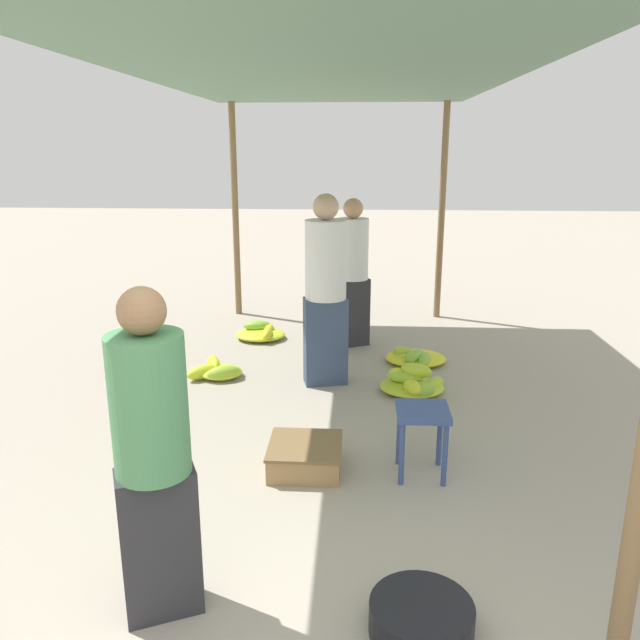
# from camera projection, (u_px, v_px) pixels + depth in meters

# --- Properties ---
(canopy_post_back_left) EXTENTS (0.08, 0.08, 2.62)m
(canopy_post_back_left) POSITION_uv_depth(u_px,v_px,m) (235.00, 212.00, 7.78)
(canopy_post_back_left) COLOR olive
(canopy_post_back_left) RESTS_ON ground
(canopy_post_back_right) EXTENTS (0.08, 0.08, 2.62)m
(canopy_post_back_right) POSITION_uv_depth(u_px,v_px,m) (442.00, 213.00, 7.63)
(canopy_post_back_right) COLOR olive
(canopy_post_back_right) RESTS_ON ground
(canopy_tarp) EXTENTS (2.96, 6.15, 0.04)m
(canopy_tarp) POSITION_uv_depth(u_px,v_px,m) (326.00, 71.00, 4.59)
(canopy_tarp) COLOR #567A60
(canopy_tarp) RESTS_ON canopy_post_front_left
(vendor_foreground) EXTENTS (0.44, 0.44, 1.55)m
(vendor_foreground) POSITION_uv_depth(u_px,v_px,m) (153.00, 454.00, 2.72)
(vendor_foreground) COLOR #2D2D33
(vendor_foreground) RESTS_ON ground
(stool) EXTENTS (0.34, 0.34, 0.47)m
(stool) POSITION_uv_depth(u_px,v_px,m) (422.00, 422.00, 4.04)
(stool) COLOR #384C84
(stool) RESTS_ON ground
(basin_black) EXTENTS (0.47, 0.47, 0.15)m
(basin_black) POSITION_uv_depth(u_px,v_px,m) (421.00, 619.00, 2.77)
(basin_black) COLOR black
(basin_black) RESTS_ON ground
(banana_pile_left_0) EXTENTS (0.55, 0.52, 0.15)m
(banana_pile_left_0) POSITION_uv_depth(u_px,v_px,m) (216.00, 371.00, 5.86)
(banana_pile_left_0) COLOR #B0CB2D
(banana_pile_left_0) RESTS_ON ground
(banana_pile_left_1) EXTENTS (0.55, 0.58, 0.19)m
(banana_pile_left_1) POSITION_uv_depth(u_px,v_px,m) (261.00, 332.00, 7.06)
(banana_pile_left_1) COLOR yellow
(banana_pile_left_1) RESTS_ON ground
(banana_pile_right_0) EXTENTS (0.60, 0.56, 0.16)m
(banana_pile_right_0) POSITION_uv_depth(u_px,v_px,m) (415.00, 358.00, 6.23)
(banana_pile_right_0) COLOR #83B935
(banana_pile_right_0) RESTS_ON ground
(banana_pile_right_1) EXTENTS (0.61, 0.61, 0.27)m
(banana_pile_right_1) POSITION_uv_depth(u_px,v_px,m) (413.00, 384.00, 5.49)
(banana_pile_right_1) COLOR #8ABB33
(banana_pile_right_1) RESTS_ON ground
(crate_near) EXTENTS (0.49, 0.49, 0.18)m
(crate_near) POSITION_uv_depth(u_px,v_px,m) (305.00, 456.00, 4.19)
(crate_near) COLOR #9E7A4C
(crate_near) RESTS_ON ground
(shopper_walking_mid) EXTENTS (0.44, 0.44, 1.72)m
(shopper_walking_mid) POSITION_uv_depth(u_px,v_px,m) (326.00, 288.00, 5.51)
(shopper_walking_mid) COLOR #384766
(shopper_walking_mid) RESTS_ON ground
(shopper_walking_far) EXTENTS (0.45, 0.45, 1.59)m
(shopper_walking_far) POSITION_uv_depth(u_px,v_px,m) (352.00, 271.00, 6.63)
(shopper_walking_far) COLOR #2D2D33
(shopper_walking_far) RESTS_ON ground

